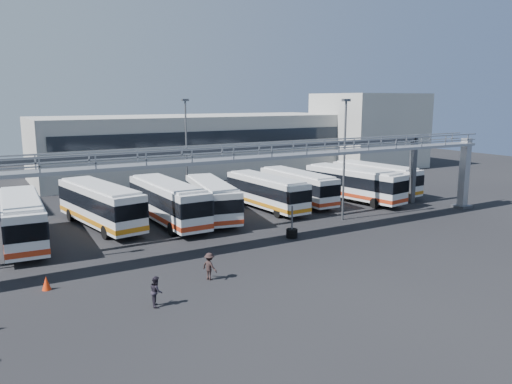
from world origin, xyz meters
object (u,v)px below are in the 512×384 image
bus_8 (354,183)px  bus_9 (375,177)px  light_pole_mid (344,153)px  bus_3 (100,204)px  tire_stack (292,232)px  bus_5 (212,198)px  light_pole_back (186,144)px  bus_2 (22,219)px  bus_4 (168,201)px  pedestrian_c (210,266)px  cone_right (46,283)px  pedestrian_b (156,291)px  bus_6 (266,191)px  bus_7 (297,186)px

bus_8 → bus_9: (4.75, 1.93, -0.08)m
light_pole_mid → bus_3: bearing=156.8°
tire_stack → bus_5: bearing=105.4°
bus_8 → light_pole_back: bearing=137.2°
bus_2 → bus_3: size_ratio=0.97×
bus_3 → bus_4: size_ratio=1.01×
pedestrian_c → tire_stack: 10.26m
bus_5 → cone_right: bus_5 is taller
bus_9 → pedestrian_b: bus_9 is taller
light_pole_mid → bus_8: size_ratio=0.90×
bus_3 → bus_6: size_ratio=1.12×
light_pole_mid → bus_7: bearing=85.1°
pedestrian_c → bus_7: bearing=-69.1°
bus_4 → cone_right: bus_4 is taller
bus_2 → tire_stack: size_ratio=4.72×
bus_2 → bus_8: bus_2 is taller
bus_4 → bus_5: (4.01, -0.01, -0.16)m
bus_8 → tire_stack: bus_8 is taller
bus_6 → pedestrian_b: 22.96m
bus_3 → cone_right: 13.64m
bus_5 → bus_8: bearing=8.8°
light_pole_mid → bus_2: light_pole_mid is taller
light_pole_mid → bus_6: size_ratio=0.97×
light_pole_back → light_pole_mid: bearing=-61.9°
bus_2 → light_pole_back: bearing=32.6°
pedestrian_b → bus_5: bearing=-20.1°
bus_2 → bus_6: size_ratio=1.09×
cone_right → tire_stack: (17.34, 1.81, 0.03)m
light_pole_back → bus_7: light_pole_back is taller
bus_4 → cone_right: size_ratio=15.33×
bus_5 → pedestrian_c: (-6.62, -13.59, -0.99)m
bus_3 → bus_7: bearing=-10.0°
bus_4 → bus_6: 9.86m
light_pole_mid → pedestrian_c: light_pole_mid is taller
bus_6 → cone_right: size_ratio=13.90×
light_pole_back → bus_2: (-16.41, -9.31, -3.83)m
bus_3 → pedestrian_b: 17.39m
bus_9 → tire_stack: size_ratio=4.48×
tire_stack → pedestrian_b: bearing=-152.0°
bus_9 → light_pole_back: bearing=152.6°
bus_4 → bus_7: 14.11m
pedestrian_c → bus_6: bearing=-62.6°
light_pole_back → bus_3: bearing=-145.9°
light_pole_mid → bus_2: size_ratio=0.89×
light_pole_back → bus_7: (8.65, -7.34, -3.98)m
light_pole_mid → pedestrian_c: bearing=-155.3°
light_pole_mid → bus_4: (-13.38, 6.24, -3.79)m
light_pole_mid → bus_6: light_pole_mid is taller
light_pole_mid → bus_3: size_ratio=0.87×
bus_3 → pedestrian_c: bearing=-90.1°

